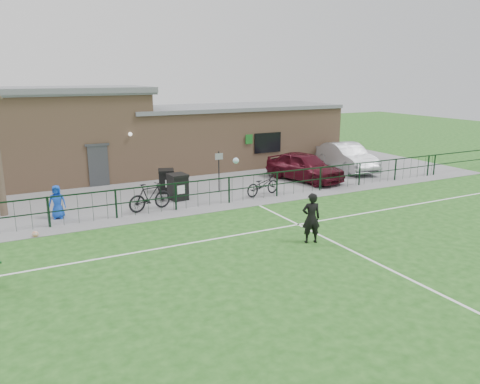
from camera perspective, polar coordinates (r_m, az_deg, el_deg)
name	(u,v)px	position (r m, az deg, el deg)	size (l,w,h in m)	color
ground	(319,273)	(13.99, 9.57, -9.67)	(90.00, 90.00, 0.00)	#1E5017
paving_strip	(168,181)	(25.53, -8.78, 1.34)	(34.00, 13.00, 0.02)	slate
pitch_line_touch	(211,207)	(20.37, -3.62, -1.82)	(28.00, 0.10, 0.01)	white
pitch_line_mid	(253,232)	(17.11, 1.54, -4.94)	(28.00, 0.10, 0.01)	white
pitch_line_perp	(371,260)	(15.19, 15.70, -8.02)	(0.10, 16.00, 0.01)	white
perimeter_fence	(208,193)	(20.39, -3.87, -0.07)	(28.00, 0.10, 1.20)	black
wheelie_bin_left	(166,182)	(22.92, -8.98, 1.23)	(0.69, 0.79, 1.05)	black
wheelie_bin_right	(178,188)	(21.54, -7.59, 0.53)	(0.73, 0.83, 1.10)	black
sign_post	(219,172)	(22.62, -2.59, 2.46)	(0.06, 0.06, 2.00)	black
car_maroon	(304,166)	(25.40, 7.86, 3.12)	(1.83, 4.54, 1.55)	#4A0D19
car_silver	(347,157)	(28.63, 12.87, 4.19)	(1.70, 4.86, 1.60)	#A9ABB1
bicycle_d	(150,197)	(19.99, -10.93, -0.56)	(0.55, 1.96, 1.18)	black
bicycle_e	(263,185)	(22.13, 2.78, 0.89)	(0.68, 1.94, 1.02)	black
spectator_child	(57,202)	(19.87, -21.40, -1.13)	(0.66, 0.43, 1.35)	blue
goalkeeper_kick	(309,217)	(16.05, 8.46, -2.99)	(2.04, 2.96, 2.68)	black
ball_ground	(35,234)	(18.11, -23.68, -4.73)	(0.23, 0.23, 0.23)	silver
clubhouse	(135,135)	(27.75, -12.70, 6.82)	(24.25, 5.40, 4.96)	#A37B5B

